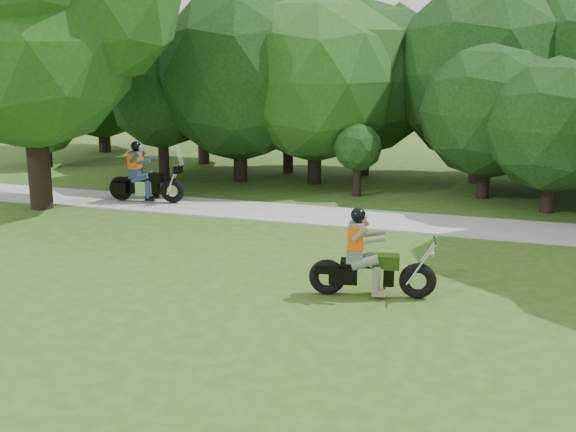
# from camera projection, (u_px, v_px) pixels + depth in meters

# --- Properties ---
(ground) EXTENTS (100.00, 100.00, 0.00)m
(ground) POSITION_uv_depth(u_px,v_px,m) (315.00, 325.00, 13.10)
(ground) COLOR #314F16
(ground) RESTS_ON ground
(walkway) EXTENTS (60.00, 2.20, 0.06)m
(walkway) POSITION_uv_depth(u_px,v_px,m) (390.00, 221.00, 20.50)
(walkway) COLOR #A6A6A1
(walkway) RESTS_ON ground
(tree_line) EXTENTS (39.99, 11.95, 7.43)m
(tree_line) POSITION_uv_depth(u_px,v_px,m) (432.00, 82.00, 25.52)
(tree_line) COLOR black
(tree_line) RESTS_ON ground
(big_tree_west) EXTENTS (8.64, 6.56, 9.96)m
(big_tree_west) POSITION_uv_depth(u_px,v_px,m) (33.00, 15.00, 21.14)
(big_tree_west) COLOR black
(big_tree_west) RESTS_ON ground
(chopper_motorcycle) EXTENTS (2.55, 0.87, 1.83)m
(chopper_motorcycle) POSITION_uv_depth(u_px,v_px,m) (366.00, 264.00, 14.43)
(chopper_motorcycle) COLOR black
(chopper_motorcycle) RESTS_ON ground
(touring_motorcycle) EXTENTS (2.52, 0.89, 1.92)m
(touring_motorcycle) POSITION_uv_depth(u_px,v_px,m) (141.00, 180.00, 22.65)
(touring_motorcycle) COLOR black
(touring_motorcycle) RESTS_ON walkway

